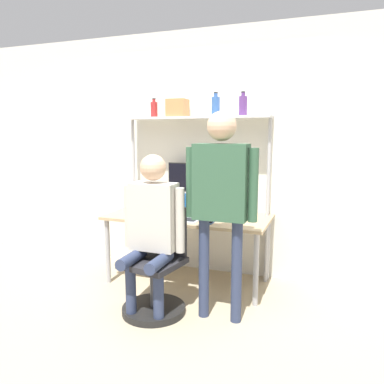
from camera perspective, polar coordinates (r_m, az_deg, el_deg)
name	(u,v)px	position (r m, az deg, el deg)	size (l,w,h in m)	color
ground_plane	(174,296)	(3.81, -2.84, -15.56)	(12.00, 12.00, 0.00)	tan
wall_back	(202,154)	(4.26, 1.50, 5.86)	(8.00, 0.06, 2.70)	silver
desk	(189,222)	(3.96, -0.54, -4.54)	(1.69, 0.80, 0.72)	tan
shelf_unit	(197,142)	(4.10, 0.73, 7.60)	(1.61, 0.26, 1.76)	silver
monitor	(193,184)	(4.16, 0.15, 1.19)	(0.59, 0.20, 0.53)	black
laptop	(186,211)	(3.79, -0.93, -2.98)	(0.33, 0.26, 0.26)	#BCBCC1
cell_phone	(210,222)	(3.63, 2.79, -4.63)	(0.07, 0.15, 0.01)	#264C8C
office_chair	(156,280)	(3.42, -5.50, -13.19)	(0.56, 0.56, 0.94)	black
person_seated	(152,221)	(3.22, -6.11, -4.48)	(0.56, 0.47, 1.40)	#2D3856
person_standing	(221,188)	(3.06, 4.44, 0.54)	(0.61, 0.24, 1.75)	#2D3856
bottle_blue	(216,106)	(4.04, 3.62, 12.95)	(0.09, 0.09, 0.25)	#335999
bottle_red	(154,109)	(4.30, -5.80, 12.44)	(0.08, 0.08, 0.21)	maroon
bottle_purple	(243,105)	(3.97, 7.77, 12.94)	(0.09, 0.09, 0.24)	#593372
storage_box	(177,108)	(4.19, -2.23, 12.67)	(0.21, 0.19, 0.19)	#B27A47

